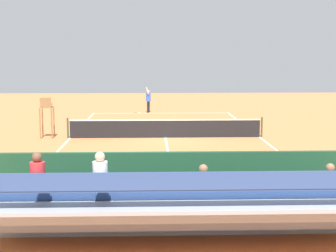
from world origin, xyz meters
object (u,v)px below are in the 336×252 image
Objects in this scene: tennis_racket at (139,113)px; courtside_bench at (297,199)px; tennis_player at (148,99)px; tennis_ball_near at (157,113)px; umpire_chair at (47,113)px; tennis_net at (165,128)px; bleacher_stand at (183,211)px; equipment_bag at (244,215)px; tennis_ball_far at (175,117)px.

courtside_bench is at bearing 101.07° from tennis_racket.
tennis_player is 29.18× the size of tennis_ball_near.
tennis_player is (-5.26, -11.32, -0.30)m from umpire_chair.
tennis_net is at bearing 94.71° from tennis_player.
tennis_player is 1.28m from tennis_ball_near.
tennis_racket is at bearing -86.52° from bleacher_stand.
tennis_racket is at bearing 19.56° from tennis_player.
umpire_chair is at bearing -1.17° from tennis_net.
umpire_chair reaches higher than tennis_player.
umpire_chair is 15.70m from equipment_bag.
tennis_ball_far reaches higher than tennis_racket.
tennis_player is (2.62, -24.85, 0.84)m from equipment_bag.
umpire_chair is 1.19× the size of courtside_bench.
umpire_chair is 16.34m from courtside_bench.
tennis_player is at bearing -80.66° from courtside_bench.
tennis_net is 15.37m from bleacher_stand.
courtside_bench is 1.49m from equipment_bag.
tennis_ball_near is (-5.88, -10.80, -1.28)m from umpire_chair.
bleacher_stand is (0.05, 15.37, 0.43)m from tennis_net.
tennis_net is 4.81× the size of umpire_chair.
tennis_player reaches higher than courtside_bench.
tennis_net is at bearing 91.66° from tennis_ball_near.
courtside_bench is (-3.17, -2.10, -0.37)m from bleacher_stand.
tennis_ball_far is (-1.83, 3.00, -0.98)m from tennis_player.
bleacher_stand is 137.27× the size of tennis_ball_near.
tennis_net is at bearing -76.76° from courtside_bench.
tennis_ball_far is at bearing -130.41° from umpire_chair.
equipment_bag is 13.64× the size of tennis_ball_far.
bleacher_stand is 16.67m from umpire_chair.
tennis_ball_far is (-2.55, 2.74, 0.02)m from tennis_racket.
umpire_chair is 1.11× the size of tennis_player.
tennis_net is 1.14× the size of bleacher_stand.
tennis_player is at bearing -88.09° from bleacher_stand.
umpire_chair is 32.42× the size of tennis_ball_near.
tennis_ball_near is (3.44, -24.19, -0.53)m from courtside_bench.
courtside_bench reaches higher than equipment_bag.
tennis_ball_near is at bearing -64.12° from tennis_ball_far.
courtside_bench is at bearing 95.88° from tennis_ball_far.
tennis_net is 17.79× the size of tennis_racket.
tennis_player is 3.65m from tennis_ball_far.
tennis_ball_near is (-0.63, 0.52, -0.98)m from tennis_player.
equipment_bag is (-1.68, 13.40, -0.32)m from tennis_net.
courtside_bench is at bearing -174.91° from equipment_bag.
equipment_bag is 21.86m from tennis_ball_far.
tennis_racket is at bearing -47.10° from tennis_ball_far.
tennis_ball_far is at bearing 132.90° from tennis_racket.
tennis_net is 10.94m from tennis_ball_near.
tennis_net reaches higher than tennis_ball_far.
umpire_chair is at bearing 65.09° from tennis_player.
tennis_ball_near is at bearing 168.75° from tennis_racket.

